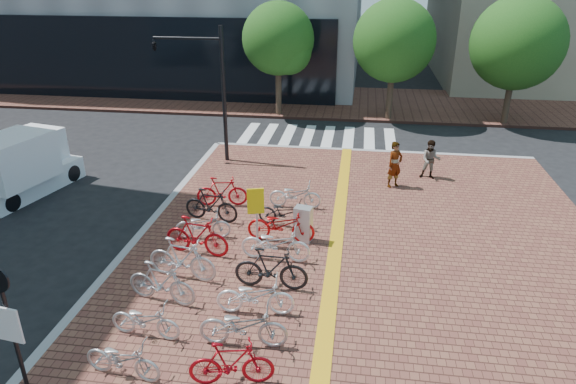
% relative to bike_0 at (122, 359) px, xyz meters
% --- Properties ---
extents(ground, '(120.00, 120.00, 0.00)m').
position_rel_bike_0_xyz_m(ground, '(1.89, 2.63, -0.58)').
color(ground, black).
rests_on(ground, ground).
extents(kerb_north, '(14.00, 0.25, 0.15)m').
position_rel_bike_0_xyz_m(kerb_north, '(4.89, 14.63, -0.50)').
color(kerb_north, gray).
rests_on(kerb_north, ground).
extents(far_sidewalk, '(70.00, 8.00, 0.15)m').
position_rel_bike_0_xyz_m(far_sidewalk, '(1.89, 23.63, -0.51)').
color(far_sidewalk, brown).
rests_on(far_sidewalk, ground).
extents(crosswalk, '(7.50, 4.00, 0.01)m').
position_rel_bike_0_xyz_m(crosswalk, '(2.39, 16.63, -0.57)').
color(crosswalk, silver).
rests_on(crosswalk, ground).
extents(street_trees, '(16.20, 4.60, 6.35)m').
position_rel_bike_0_xyz_m(street_trees, '(6.93, 20.09, 3.52)').
color(street_trees, '#38281E').
rests_on(street_trees, far_sidewalk).
extents(bike_0, '(1.70, 0.77, 0.86)m').
position_rel_bike_0_xyz_m(bike_0, '(0.00, 0.00, 0.00)').
color(bike_0, '#ABACB0').
rests_on(bike_0, sidewalk).
extents(bike_1, '(1.67, 0.71, 0.85)m').
position_rel_bike_0_xyz_m(bike_1, '(-0.03, 1.23, -0.00)').
color(bike_1, silver).
rests_on(bike_1, sidewalk).
extents(bike_2, '(1.87, 0.84, 1.09)m').
position_rel_bike_0_xyz_m(bike_2, '(-0.14, 2.50, 0.11)').
color(bike_2, '#A8A8AD').
rests_on(bike_2, sidewalk).
extents(bike_3, '(1.99, 0.86, 1.16)m').
position_rel_bike_0_xyz_m(bike_3, '(0.01, 3.58, 0.15)').
color(bike_3, silver).
rests_on(bike_3, sidewalk).
extents(bike_4, '(1.98, 0.83, 1.16)m').
position_rel_bike_0_xyz_m(bike_4, '(0.01, 4.83, 0.15)').
color(bike_4, '#AD0C14').
rests_on(bike_4, sidewalk).
extents(bike_5, '(1.74, 0.87, 0.87)m').
position_rel_bike_0_xyz_m(bike_5, '(-0.10, 5.77, 0.01)').
color(bike_5, '#B8B8BD').
rests_on(bike_5, sidewalk).
extents(bike_6, '(1.87, 0.79, 1.09)m').
position_rel_bike_0_xyz_m(bike_6, '(-0.17, 6.92, 0.11)').
color(bike_6, black).
rests_on(bike_6, sidewalk).
extents(bike_7, '(1.79, 0.75, 1.04)m').
position_rel_bike_0_xyz_m(bike_7, '(-0.13, 8.08, 0.09)').
color(bike_7, red).
rests_on(bike_7, sidewalk).
extents(bike_8, '(1.73, 0.78, 1.01)m').
position_rel_bike_0_xyz_m(bike_8, '(2.19, 0.11, 0.07)').
color(bike_8, '#A40B16').
rests_on(bike_8, sidewalk).
extents(bike_9, '(1.96, 0.77, 1.01)m').
position_rel_bike_0_xyz_m(bike_9, '(2.16, 1.25, 0.07)').
color(bike_9, '#A5A5A9').
rests_on(bike_9, sidewalk).
extents(bike_10, '(1.88, 0.77, 0.97)m').
position_rel_bike_0_xyz_m(bike_10, '(2.19, 2.38, 0.05)').
color(bike_10, white).
rests_on(bike_10, sidewalk).
extents(bike_11, '(1.91, 0.59, 1.14)m').
position_rel_bike_0_xyz_m(bike_11, '(2.38, 3.46, 0.14)').
color(bike_11, black).
rests_on(bike_11, sidewalk).
extents(bike_12, '(1.98, 0.76, 1.03)m').
position_rel_bike_0_xyz_m(bike_12, '(2.27, 4.82, 0.08)').
color(bike_12, white).
rests_on(bike_12, sidewalk).
extents(bike_13, '(2.01, 0.70, 1.06)m').
position_rel_bike_0_xyz_m(bike_13, '(2.25, 5.92, 0.10)').
color(bike_13, red).
rests_on(bike_13, sidewalk).
extents(bike_14, '(1.84, 0.94, 0.92)m').
position_rel_bike_0_xyz_m(bike_14, '(2.21, 6.86, 0.03)').
color(bike_14, black).
rests_on(bike_14, sidewalk).
extents(bike_15, '(1.76, 0.63, 0.92)m').
position_rel_bike_0_xyz_m(bike_15, '(2.36, 8.28, 0.03)').
color(bike_15, silver).
rests_on(bike_15, sidewalk).
extents(pedestrian_a, '(0.75, 0.71, 1.73)m').
position_rel_bike_0_xyz_m(pedestrian_a, '(5.74, 10.62, 0.43)').
color(pedestrian_a, gray).
rests_on(pedestrian_a, sidewalk).
extents(pedestrian_b, '(0.81, 0.67, 1.52)m').
position_rel_bike_0_xyz_m(pedestrian_b, '(7.15, 11.64, 0.33)').
color(pedestrian_b, '#474E5A').
rests_on(pedestrian_b, sidewalk).
extents(utility_box, '(0.56, 0.46, 1.09)m').
position_rel_bike_0_xyz_m(utility_box, '(2.89, 6.04, 0.11)').
color(utility_box, silver).
rests_on(utility_box, sidewalk).
extents(yellow_sign, '(0.48, 0.18, 1.79)m').
position_rel_bike_0_xyz_m(yellow_sign, '(1.58, 5.61, 0.81)').
color(yellow_sign, '#B7B7BC').
rests_on(yellow_sign, sidewalk).
extents(notice_sign, '(0.54, 0.16, 2.93)m').
position_rel_bike_0_xyz_m(notice_sign, '(-1.61, -0.76, 1.42)').
color(notice_sign, black).
rests_on(notice_sign, sidewalk).
extents(traffic_light_pole, '(2.94, 1.13, 5.47)m').
position_rel_bike_0_xyz_m(traffic_light_pole, '(-2.37, 12.52, 3.34)').
color(traffic_light_pole, black).
rests_on(traffic_light_pole, sidewalk).
extents(box_truck, '(2.62, 4.35, 2.35)m').
position_rel_bike_0_xyz_m(box_truck, '(-7.66, 8.44, 0.53)').
color(box_truck, white).
rests_on(box_truck, ground).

